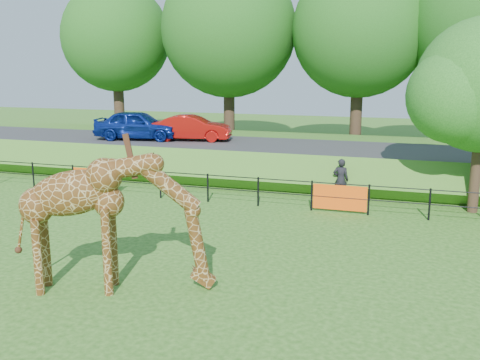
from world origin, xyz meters
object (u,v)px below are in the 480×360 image
at_px(car_blue, 138,125).
at_px(car_red, 192,128).
at_px(visitor, 341,180).
at_px(giraffe, 115,223).

relative_size(car_blue, car_red, 1.13).
bearing_deg(car_red, car_blue, 90.05).
xyz_separation_m(car_blue, visitor, (10.81, -3.88, -1.34)).
xyz_separation_m(car_red, visitor, (8.04, -4.41, -1.24)).
relative_size(car_red, visitor, 2.36).
height_order(car_blue, visitor, car_blue).
height_order(giraffe, car_red, giraffe).
bearing_deg(car_blue, giraffe, -162.66).
relative_size(giraffe, car_blue, 1.04).
bearing_deg(car_red, giraffe, -174.29).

